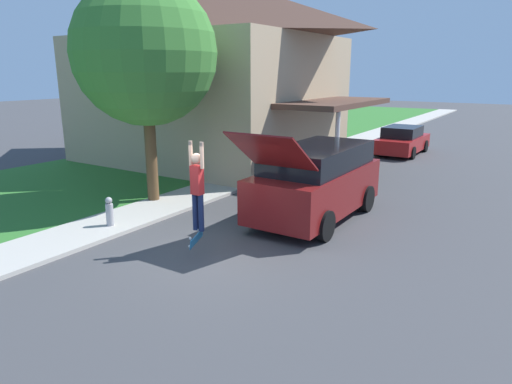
# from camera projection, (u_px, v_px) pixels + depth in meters

# --- Properties ---
(ground_plane) EXTENTS (120.00, 120.00, 0.00)m
(ground_plane) POSITION_uv_depth(u_px,v_px,m) (214.00, 253.00, 10.55)
(ground_plane) COLOR #3D3D3F
(lawn) EXTENTS (10.00, 80.00, 0.08)m
(lawn) POSITION_uv_depth(u_px,v_px,m) (153.00, 169.00, 19.62)
(lawn) COLOR #2D6B28
(lawn) RESTS_ON ground_plane
(sidewalk) EXTENTS (1.80, 80.00, 0.10)m
(sidewalk) POSITION_uv_depth(u_px,v_px,m) (236.00, 181.00, 17.30)
(sidewalk) COLOR #ADA89E
(sidewalk) RESTS_ON ground_plane
(house) EXTENTS (13.13, 9.37, 8.13)m
(house) POSITION_uv_depth(u_px,v_px,m) (209.00, 67.00, 20.88)
(house) COLOR tan
(house) RESTS_ON lawn
(lawn_tree_near) EXTENTS (4.33, 4.33, 6.70)m
(lawn_tree_near) POSITION_uv_depth(u_px,v_px,m) (145.00, 53.00, 13.52)
(lawn_tree_near) COLOR brown
(lawn_tree_near) RESTS_ON lawn
(suv_parked) EXTENTS (2.20, 5.51, 2.77)m
(suv_parked) POSITION_uv_depth(u_px,v_px,m) (316.00, 181.00, 12.80)
(suv_parked) COLOR maroon
(suv_parked) RESTS_ON ground_plane
(car_down_street) EXTENTS (1.93, 4.14, 1.41)m
(car_down_street) POSITION_uv_depth(u_px,v_px,m) (402.00, 141.00, 23.20)
(car_down_street) COLOR maroon
(car_down_street) RESTS_ON ground_plane
(skateboarder) EXTENTS (0.41, 0.24, 2.06)m
(skateboarder) POSITION_uv_depth(u_px,v_px,m) (197.00, 185.00, 10.26)
(skateboarder) COLOR #192347
(skateboarder) RESTS_ON ground_plane
(skateboard) EXTENTS (0.33, 0.78, 0.27)m
(skateboard) POSITION_uv_depth(u_px,v_px,m) (196.00, 238.00, 10.33)
(skateboard) COLOR #236B99
(skateboard) RESTS_ON ground_plane
(fire_hydrant) EXTENTS (0.20, 0.20, 0.78)m
(fire_hydrant) POSITION_uv_depth(u_px,v_px,m) (110.00, 212.00, 12.08)
(fire_hydrant) COLOR #99999E
(fire_hydrant) RESTS_ON sidewalk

